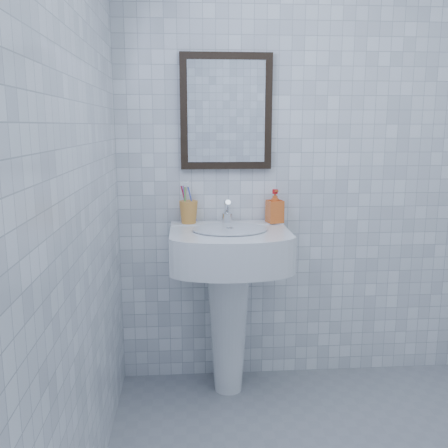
{
  "coord_description": "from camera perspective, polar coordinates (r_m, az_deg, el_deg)",
  "views": [
    {
      "loc": [
        -0.71,
        -1.59,
        1.48
      ],
      "look_at": [
        -0.53,
        0.86,
        0.99
      ],
      "focal_mm": 40.0,
      "sensor_mm": 36.0,
      "label": 1
    }
  ],
  "objects": [
    {
      "name": "soap_dispenser",
      "position": [
        2.77,
        5.83,
        2.05
      ],
      "size": [
        0.1,
        0.1,
        0.18
      ],
      "primitive_type": "imported",
      "rotation": [
        0.0,
        0.0,
        0.22
      ],
      "color": "#DA4F15",
      "rests_on": "washbasin"
    },
    {
      "name": "wall_back",
      "position": [
        2.89,
        10.13,
        6.51
      ],
      "size": [
        2.2,
        0.02,
        2.5
      ],
      "primitive_type": "cube",
      "color": "white",
      "rests_on": "ground"
    },
    {
      "name": "washbasin",
      "position": [
        2.72,
        0.55,
        -6.73
      ],
      "size": [
        0.62,
        0.45,
        0.95
      ],
      "color": "white",
      "rests_on": "ground"
    },
    {
      "name": "faucet",
      "position": [
        2.74,
        0.37,
        1.2
      ],
      "size": [
        0.06,
        0.12,
        0.14
      ],
      "color": "silver",
      "rests_on": "washbasin"
    },
    {
      "name": "wall_left",
      "position": [
        1.65,
        -17.8,
        2.73
      ],
      "size": [
        0.02,
        2.4,
        2.5
      ],
      "primitive_type": "cube",
      "color": "white",
      "rests_on": "ground"
    },
    {
      "name": "toothbrush_cup",
      "position": [
        2.75,
        -4.06,
        1.37
      ],
      "size": [
        0.11,
        0.11,
        0.12
      ],
      "primitive_type": null,
      "rotation": [
        0.0,
        0.0,
        -0.07
      ],
      "color": "orange",
      "rests_on": "washbasin"
    },
    {
      "name": "wall_mirror",
      "position": [
        2.78,
        0.25,
        12.7
      ],
      "size": [
        0.5,
        0.04,
        0.62
      ],
      "color": "black",
      "rests_on": "wall_back"
    }
  ]
}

